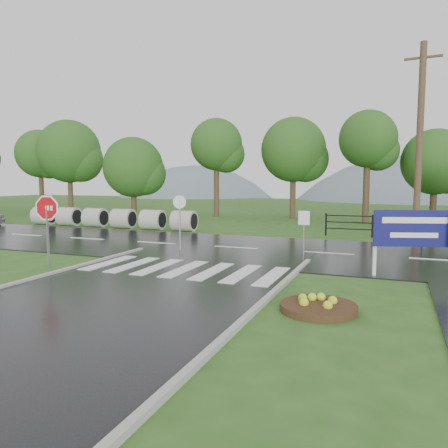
% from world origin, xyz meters
% --- Properties ---
extents(ground, '(120.00, 120.00, 0.00)m').
position_xyz_m(ground, '(0.00, 0.00, 0.00)').
color(ground, '#2B551C').
rests_on(ground, ground).
extents(main_road, '(90.00, 8.00, 0.04)m').
position_xyz_m(main_road, '(0.00, 10.00, 0.00)').
color(main_road, black).
rests_on(main_road, ground).
extents(crosswalk, '(6.50, 2.80, 0.02)m').
position_xyz_m(crosswalk, '(0.00, 5.00, 0.06)').
color(crosswalk, silver).
rests_on(crosswalk, ground).
extents(fence_west, '(9.58, 0.08, 1.20)m').
position_xyz_m(fence_west, '(7.75, 16.00, 0.72)').
color(fence_west, black).
rests_on(fence_west, ground).
extents(hills, '(102.00, 48.00, 48.00)m').
position_xyz_m(hills, '(3.49, 65.00, -15.54)').
color(hills, slate).
rests_on(hills, ground).
extents(treeline, '(83.20, 5.20, 10.00)m').
position_xyz_m(treeline, '(1.00, 24.00, 0.00)').
color(treeline, '#214C17').
rests_on(treeline, ground).
extents(culvert_pipes, '(11.80, 1.20, 1.20)m').
position_xyz_m(culvert_pipes, '(-10.29, 15.00, 0.60)').
color(culvert_pipes, '#9E9B93').
rests_on(culvert_pipes, ground).
extents(stop_sign, '(1.17, 0.21, 2.65)m').
position_xyz_m(stop_sign, '(-4.47, 3.65, 1.85)').
color(stop_sign, '#939399').
rests_on(stop_sign, ground).
extents(estate_billboard, '(2.33, 0.79, 2.10)m').
position_xyz_m(estate_billboard, '(7.00, 6.38, 1.45)').
color(estate_billboard, silver).
rests_on(estate_billboard, ground).
extents(flower_bed, '(1.76, 1.76, 0.35)m').
position_xyz_m(flower_bed, '(4.88, 2.07, 0.13)').
color(flower_bed, '#332111').
rests_on(flower_bed, ground).
extents(reg_sign_small, '(0.42, 0.06, 1.88)m').
position_xyz_m(reg_sign_small, '(3.38, 7.95, 1.36)').
color(reg_sign_small, '#939399').
rests_on(reg_sign_small, ground).
extents(reg_sign_round, '(0.53, 0.16, 2.35)m').
position_xyz_m(reg_sign_round, '(-1.95, 8.47, 1.48)').
color(reg_sign_round, '#939399').
rests_on(reg_sign_round, ground).
extents(utility_pole_east, '(1.69, 0.32, 9.50)m').
position_xyz_m(utility_pole_east, '(7.42, 15.50, 4.83)').
color(utility_pole_east, '#473523').
rests_on(utility_pole_east, ground).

